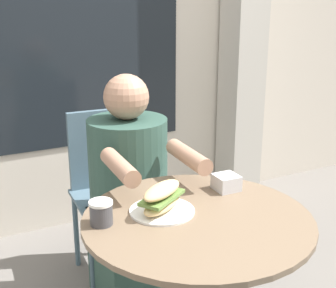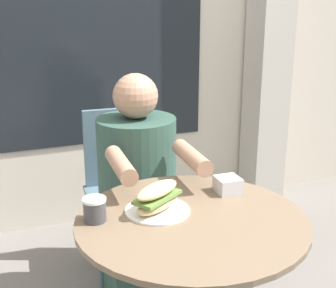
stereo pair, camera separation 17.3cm
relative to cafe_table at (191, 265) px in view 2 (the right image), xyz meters
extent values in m
cube|color=beige|center=(0.00, 1.58, 0.87)|extent=(8.00, 0.08, 2.80)
cube|color=black|center=(-0.05, 1.54, 0.88)|extent=(1.58, 0.01, 1.74)
cube|color=#B2ADA3|center=(1.20, 1.40, 0.67)|extent=(0.24, 0.24, 2.40)
cylinder|color=brown|center=(0.00, 0.00, 0.17)|extent=(0.80, 0.80, 0.02)
cube|color=slate|center=(0.01, 0.85, -0.09)|extent=(0.40, 0.40, 0.02)
cube|color=slate|center=(0.02, 1.02, 0.13)|extent=(0.35, 0.05, 0.42)
cylinder|color=slate|center=(0.16, 0.67, -0.31)|extent=(0.03, 0.03, 0.43)
cylinder|color=slate|center=(-0.17, 0.69, -0.31)|extent=(0.03, 0.03, 0.43)
cylinder|color=slate|center=(0.18, 1.00, -0.31)|extent=(0.03, 0.03, 0.43)
cylinder|color=slate|center=(-0.15, 1.02, -0.31)|extent=(0.03, 0.03, 0.43)
cube|color=#2D4C42|center=(0.00, 0.56, -0.30)|extent=(0.37, 0.47, 0.45)
cylinder|color=#2D4C42|center=(0.01, 0.63, 0.15)|extent=(0.36, 0.36, 0.46)
sphere|color=tan|center=(0.01, 0.63, 0.49)|extent=(0.20, 0.20, 0.20)
cylinder|color=tan|center=(0.13, 0.30, 0.29)|extent=(0.09, 0.29, 0.07)
cylinder|color=tan|center=(-0.16, 0.31, 0.29)|extent=(0.09, 0.29, 0.07)
cylinder|color=white|center=(-0.09, 0.09, 0.19)|extent=(0.23, 0.23, 0.01)
ellipsoid|color=#DBB77A|center=(-0.09, 0.09, 0.21)|extent=(0.21, 0.18, 0.04)
cube|color=olive|center=(-0.09, 0.09, 0.24)|extent=(0.20, 0.17, 0.01)
ellipsoid|color=#DBB77A|center=(-0.09, 0.09, 0.27)|extent=(0.21, 0.18, 0.04)
cylinder|color=#424247|center=(-0.31, 0.10, 0.22)|extent=(0.08, 0.08, 0.07)
cylinder|color=white|center=(-0.31, 0.10, 0.26)|extent=(0.08, 0.08, 0.01)
cube|color=silver|center=(0.22, 0.15, 0.21)|extent=(0.09, 0.09, 0.06)
camera|label=1|loc=(-0.76, -1.24, 0.91)|focal=50.00mm
camera|label=2|loc=(-0.60, -1.31, 0.91)|focal=50.00mm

